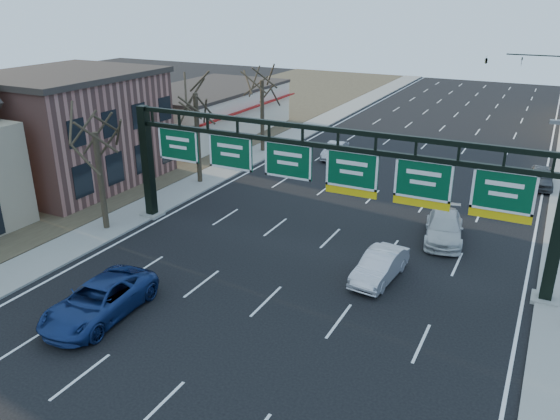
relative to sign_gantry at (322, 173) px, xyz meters
The scene contains 16 objects.
ground 9.24m from the sign_gantry, 91.15° to the right, with size 160.00×160.00×0.00m, color black.
sidewalk_left 18.24m from the sign_gantry, 137.20° to the left, with size 3.00×120.00×0.12m, color gray.
dirt_strip_left 28.25m from the sign_gantry, 154.50° to the left, with size 21.00×120.00×0.06m, color #473D2B.
lane_markings 12.86m from the sign_gantry, 90.76° to the left, with size 21.60×120.00×0.01m, color white.
sign_gantry is the anchor object (origin of this frame).
brick_block 21.87m from the sign_gantry, behind, with size 10.40×12.40×8.30m.
cream_strip 30.24m from the sign_gantry, 135.86° to the left, with size 10.90×18.40×4.70m.
tree_gantry 13.53m from the sign_gantry, 166.97° to the right, with size 3.60×3.60×8.48m.
tree_mid 15.08m from the sign_gantry, 151.63° to the left, with size 3.60×3.60×9.24m.
tree_far 21.57m from the sign_gantry, 127.32° to the left, with size 3.60×3.60×8.86m.
traffic_signal_mast 47.33m from the sign_gantry, 83.29° to the left, with size 10.16×0.54×7.00m.
car_blue_suv 12.77m from the sign_gantry, 120.43° to the right, with size 2.69×5.83×1.62m, color navy.
car_silver_sedan 5.72m from the sign_gantry, 20.85° to the right, with size 1.55×4.45×1.47m, color #BCBBC1.
car_white_wagon 8.53m from the sign_gantry, 39.98° to the left, with size 2.10×5.15×1.50m, color silver.
car_grey_far 21.04m from the sign_gantry, 59.99° to the left, with size 1.75×4.34×1.48m, color #3C3E40.
car_silver_distant 19.49m from the sign_gantry, 109.18° to the left, with size 1.43×4.10×1.35m, color #ACACB0.
Camera 1 is at (10.73, -17.60, 13.49)m, focal length 35.00 mm.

